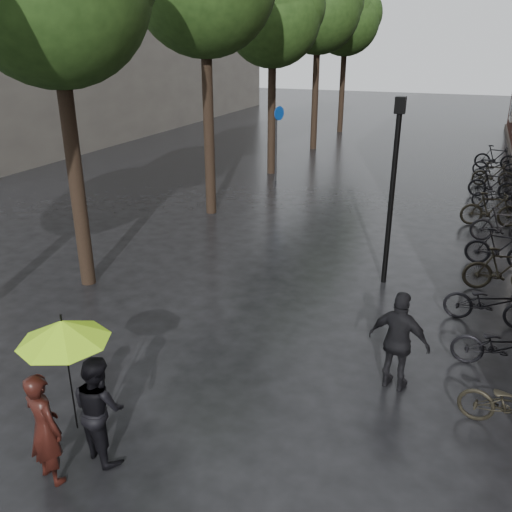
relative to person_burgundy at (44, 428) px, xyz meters
The scene contains 9 objects.
bg_building 34.25m from the person_burgundy, 129.22° to the left, with size 16.00×30.00×14.00m, color #47423D.
street_trees 15.43m from the person_burgundy, 103.21° to the left, with size 4.33×34.03×8.91m.
person_burgundy is the anchor object (origin of this frame).
person_black 0.70m from the person_burgundy, 58.88° to the left, with size 0.73×0.57×1.51m, color black.
lime_umbrella 1.27m from the person_burgundy, 64.26° to the left, with size 1.12×1.12×1.64m.
pedestrian_walking 5.21m from the person_burgundy, 43.77° to the left, with size 0.98×0.41×1.67m, color black.
parked_bicycles 13.54m from the person_burgundy, 66.78° to the left, with size 2.03×18.87×1.03m.
lamp_post 8.40m from the person_burgundy, 69.20° to the left, with size 0.21×0.21×4.14m.
cycle_sign 16.14m from the person_burgundy, 99.48° to the left, with size 0.15×0.53×2.89m.
Camera 1 is at (3.71, -2.13, 5.20)m, focal length 38.00 mm.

